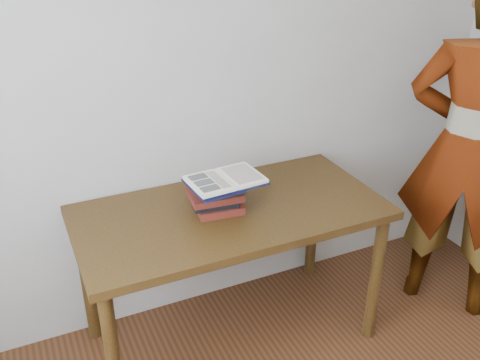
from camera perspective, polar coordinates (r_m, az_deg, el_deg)
name	(u,v)px	position (r m, az deg, el deg)	size (l,w,h in m)	color
desk	(231,227)	(2.51, -0.99, -5.01)	(1.42, 0.71, 0.76)	#482F12
book_stack	(217,195)	(2.42, -2.50, -1.65)	(0.26, 0.20, 0.15)	#5C2717
open_book	(225,180)	(2.36, -1.56, 0.00)	(0.34, 0.25, 0.03)	black
reader	(470,150)	(2.92, 23.36, 2.92)	(0.67, 0.44, 1.83)	tan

